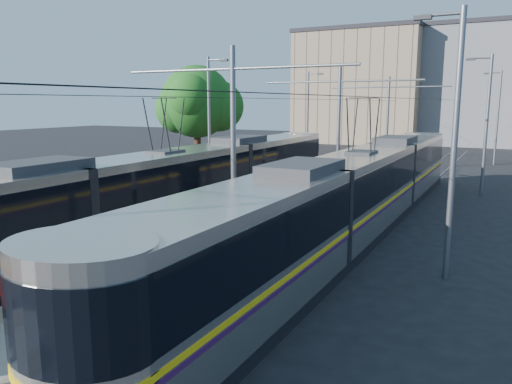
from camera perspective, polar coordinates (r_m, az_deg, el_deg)
The scene contains 13 objects.
ground at distance 13.04m, azimuth -21.05°, elevation -14.62°, with size 160.00×160.00×0.00m, color black.
platform at distance 26.79m, azimuth 7.18°, elevation -1.03°, with size 4.00×50.00×0.30m, color gray.
tactile_strip_left at distance 27.29m, azimuth 4.33°, elevation -0.44°, with size 0.70×50.00×0.01m, color gray.
tactile_strip_right at distance 26.30m, azimuth 10.14°, elevation -0.97°, with size 0.70×50.00×0.01m, color gray.
rails at distance 26.82m, azimuth 7.17°, elevation -1.31°, with size 8.71×70.00×0.03m.
tram_left at distance 21.01m, azimuth -10.16°, elevation 0.11°, with size 2.43×30.86×5.50m.
tram_right at distance 20.78m, azimuth 11.82°, elevation 0.37°, with size 2.43×31.40×5.50m.
catenary at distance 23.65m, azimuth 4.97°, elevation 8.21°, with size 9.20×70.00×7.00m.
street_lamps at distance 30.09m, azimuth 10.04°, elevation 7.86°, with size 15.18×38.22×8.00m.
shelter at distance 23.13m, azimuth 7.12°, elevation 0.44°, with size 0.70×1.04×2.18m.
tree at distance 34.56m, azimuth -6.14°, elevation 10.07°, with size 5.38×4.98×7.82m.
building_left at distance 70.33m, azimuth 12.07°, elevation 11.65°, with size 16.32×12.24×14.75m.
building_centre at distance 71.76m, azimuth 25.60°, elevation 10.92°, with size 18.36×14.28×14.91m.
Camera 1 is at (9.12, -7.66, 5.32)m, focal length 35.00 mm.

